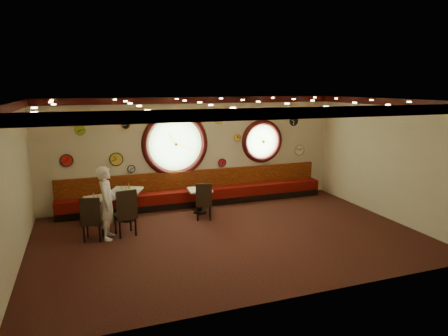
{
  "coord_description": "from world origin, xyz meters",
  "views": [
    {
      "loc": [
        -3.16,
        -8.42,
        3.52
      ],
      "look_at": [
        0.14,
        0.8,
        1.5
      ],
      "focal_mm": 32.0,
      "sensor_mm": 36.0,
      "label": 1
    }
  ],
  "objects_px": {
    "condiment_c_pepper": "(202,187)",
    "table_b": "(126,201)",
    "chair_c": "(204,199)",
    "chair_a": "(92,216)",
    "table_c": "(200,198)",
    "condiment_a_salt": "(94,195)",
    "table_a": "(99,207)",
    "waiter": "(107,203)",
    "chair_b": "(126,210)",
    "condiment_b_bottle": "(129,186)",
    "condiment_b_salt": "(121,187)",
    "condiment_a_pepper": "(97,196)",
    "condiment_c_bottle": "(202,186)",
    "condiment_c_salt": "(197,187)",
    "condiment_a_bottle": "(103,193)",
    "condiment_b_pepper": "(126,188)"
  },
  "relations": [
    {
      "from": "condiment_c_pepper",
      "to": "table_b",
      "type": "bearing_deg",
      "value": 178.45
    },
    {
      "from": "chair_c",
      "to": "chair_a",
      "type": "bearing_deg",
      "value": -153.79
    },
    {
      "from": "table_c",
      "to": "condiment_c_pepper",
      "type": "height_order",
      "value": "condiment_c_pepper"
    },
    {
      "from": "table_b",
      "to": "condiment_a_salt",
      "type": "distance_m",
      "value": 0.85
    },
    {
      "from": "table_a",
      "to": "condiment_a_salt",
      "type": "height_order",
      "value": "condiment_a_salt"
    },
    {
      "from": "table_a",
      "to": "waiter",
      "type": "height_order",
      "value": "waiter"
    },
    {
      "from": "chair_b",
      "to": "condiment_b_bottle",
      "type": "relative_size",
      "value": 4.21
    },
    {
      "from": "condiment_a_salt",
      "to": "condiment_b_salt",
      "type": "relative_size",
      "value": 1.07
    },
    {
      "from": "table_c",
      "to": "condiment_a_pepper",
      "type": "relative_size",
      "value": 6.55
    },
    {
      "from": "condiment_c_bottle",
      "to": "condiment_c_salt",
      "type": "bearing_deg",
      "value": -174.06
    },
    {
      "from": "condiment_a_salt",
      "to": "condiment_c_pepper",
      "type": "distance_m",
      "value": 2.89
    },
    {
      "from": "condiment_a_pepper",
      "to": "condiment_c_bottle",
      "type": "height_order",
      "value": "condiment_c_bottle"
    },
    {
      "from": "table_a",
      "to": "condiment_a_bottle",
      "type": "relative_size",
      "value": 4.56
    },
    {
      "from": "table_b",
      "to": "condiment_a_salt",
      "type": "relative_size",
      "value": 9.37
    },
    {
      "from": "chair_b",
      "to": "condiment_b_bottle",
      "type": "height_order",
      "value": "chair_b"
    },
    {
      "from": "chair_a",
      "to": "condiment_a_salt",
      "type": "height_order",
      "value": "chair_a"
    },
    {
      "from": "condiment_a_pepper",
      "to": "condiment_a_bottle",
      "type": "height_order",
      "value": "condiment_a_bottle"
    },
    {
      "from": "table_b",
      "to": "chair_c",
      "type": "xyz_separation_m",
      "value": [
        1.94,
        -0.69,
        0.05
      ]
    },
    {
      "from": "condiment_b_pepper",
      "to": "condiment_c_pepper",
      "type": "xyz_separation_m",
      "value": [
        2.07,
        -0.07,
        -0.15
      ]
    },
    {
      "from": "condiment_b_salt",
      "to": "chair_a",
      "type": "bearing_deg",
      "value": -120.59
    },
    {
      "from": "table_c",
      "to": "chair_a",
      "type": "bearing_deg",
      "value": -157.57
    },
    {
      "from": "waiter",
      "to": "condiment_a_pepper",
      "type": "bearing_deg",
      "value": 21.59
    },
    {
      "from": "condiment_c_bottle",
      "to": "chair_b",
      "type": "bearing_deg",
      "value": -152.03
    },
    {
      "from": "condiment_a_salt",
      "to": "table_b",
      "type": "bearing_deg",
      "value": 0.41
    },
    {
      "from": "table_a",
      "to": "condiment_a_salt",
      "type": "distance_m",
      "value": 0.34
    },
    {
      "from": "condiment_b_pepper",
      "to": "chair_c",
      "type": "bearing_deg",
      "value": -20.04
    },
    {
      "from": "table_c",
      "to": "table_a",
      "type": "bearing_deg",
      "value": -179.33
    },
    {
      "from": "table_c",
      "to": "condiment_c_bottle",
      "type": "bearing_deg",
      "value": 23.92
    },
    {
      "from": "condiment_a_pepper",
      "to": "waiter",
      "type": "relative_size",
      "value": 0.06
    },
    {
      "from": "condiment_b_pepper",
      "to": "condiment_c_pepper",
      "type": "height_order",
      "value": "condiment_b_pepper"
    },
    {
      "from": "condiment_b_bottle",
      "to": "table_b",
      "type": "bearing_deg",
      "value": -141.43
    },
    {
      "from": "condiment_c_bottle",
      "to": "condiment_a_salt",
      "type": "bearing_deg",
      "value": 179.72
    },
    {
      "from": "condiment_c_salt",
      "to": "condiment_a_pepper",
      "type": "bearing_deg",
      "value": -177.56
    },
    {
      "from": "table_c",
      "to": "condiment_c_salt",
      "type": "bearing_deg",
      "value": 166.64
    },
    {
      "from": "condiment_c_bottle",
      "to": "condiment_a_bottle",
      "type": "bearing_deg",
      "value": 178.64
    },
    {
      "from": "table_c",
      "to": "condiment_a_bottle",
      "type": "bearing_deg",
      "value": 177.95
    },
    {
      "from": "table_a",
      "to": "table_c",
      "type": "xyz_separation_m",
      "value": [
        2.72,
        0.03,
        -0.02
      ]
    },
    {
      "from": "chair_c",
      "to": "condiment_c_bottle",
      "type": "distance_m",
      "value": 0.71
    },
    {
      "from": "condiment_b_salt",
      "to": "condiment_a_bottle",
      "type": "relative_size",
      "value": 0.6
    },
    {
      "from": "chair_a",
      "to": "chair_b",
      "type": "distance_m",
      "value": 0.78
    },
    {
      "from": "condiment_c_salt",
      "to": "waiter",
      "type": "distance_m",
      "value": 2.76
    },
    {
      "from": "table_b",
      "to": "table_a",
      "type": "bearing_deg",
      "value": -173.4
    },
    {
      "from": "condiment_a_salt",
      "to": "condiment_b_pepper",
      "type": "distance_m",
      "value": 0.83
    },
    {
      "from": "condiment_c_salt",
      "to": "condiment_b_pepper",
      "type": "distance_m",
      "value": 1.95
    },
    {
      "from": "condiment_b_bottle",
      "to": "condiment_a_salt",
      "type": "bearing_deg",
      "value": -174.81
    },
    {
      "from": "table_a",
      "to": "chair_a",
      "type": "xyz_separation_m",
      "value": [
        -0.21,
        -1.18,
        0.16
      ]
    },
    {
      "from": "condiment_a_bottle",
      "to": "chair_c",
      "type": "bearing_deg",
      "value": -16.22
    },
    {
      "from": "chair_b",
      "to": "condiment_c_salt",
      "type": "xyz_separation_m",
      "value": [
        2.09,
        1.16,
        0.09
      ]
    },
    {
      "from": "condiment_a_pepper",
      "to": "condiment_c_bottle",
      "type": "bearing_deg",
      "value": 2.6
    },
    {
      "from": "chair_b",
      "to": "condiment_b_pepper",
      "type": "height_order",
      "value": "chair_b"
    }
  ]
}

